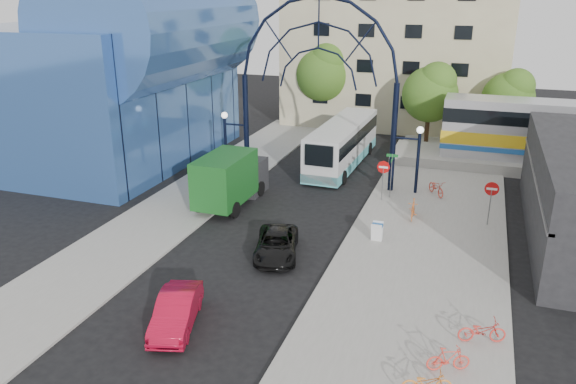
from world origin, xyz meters
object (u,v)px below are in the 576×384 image
at_px(sandwich_board, 377,229).
at_px(bike_near_b, 413,209).
at_px(tree_north_c, 510,96).
at_px(bike_far_a, 482,331).
at_px(tree_north_a, 432,91).
at_px(tree_north_b, 325,71).
at_px(bike_near_a, 436,187).
at_px(bike_far_c, 427,383).
at_px(do_not_enter_sign, 491,193).
at_px(black_suv, 277,244).
at_px(city_bus, 343,143).
at_px(gateway_arch, 318,54).
at_px(bike_far_b, 448,359).
at_px(red_sedan, 176,311).
at_px(stop_sign, 383,171).
at_px(green_truck, 231,178).
at_px(street_name_sign, 392,166).

xyz_separation_m(sandwich_board, bike_near_b, (1.37, 3.67, -0.09)).
distance_m(tree_north_c, bike_far_a, 29.73).
height_order(tree_north_a, tree_north_b, tree_north_b).
distance_m(tree_north_a, tree_north_c, 6.33).
relative_size(bike_near_a, bike_far_c, 1.11).
xyz_separation_m(do_not_enter_sign, black_suv, (-9.77, -7.11, -1.38)).
relative_size(do_not_enter_sign, city_bus, 0.21).
height_order(gateway_arch, bike_far_b, gateway_arch).
relative_size(red_sedan, bike_far_c, 2.41).
bearing_deg(bike_far_b, stop_sign, -4.48).
bearing_deg(bike_near_a, green_truck, 171.81).
bearing_deg(green_truck, tree_north_a, 60.56).
xyz_separation_m(green_truck, bike_near_a, (11.68, 5.26, -1.02)).
relative_size(tree_north_a, city_bus, 0.60).
distance_m(bike_near_b, bike_far_c, 14.93).
bearing_deg(tree_north_a, street_name_sign, -93.96).
bearing_deg(black_suv, do_not_enter_sign, 20.61).
distance_m(gateway_arch, green_truck, 9.50).
bearing_deg(black_suv, bike_far_c, -60.41).
height_order(stop_sign, green_truck, green_truck).
relative_size(bike_near_b, bike_far_a, 1.02).
height_order(sandwich_board, green_truck, green_truck).
xyz_separation_m(bike_near_a, bike_far_a, (2.98, -15.55, -0.02)).
bearing_deg(bike_far_b, tree_north_a, -15.13).
xyz_separation_m(gateway_arch, black_suv, (1.23, -11.11, -7.96)).
xyz_separation_m(tree_north_b, bike_far_c, (13.12, -35.04, -4.71)).
relative_size(gateway_arch, tree_north_b, 1.70).
xyz_separation_m(sandwich_board, city_bus, (-4.94, 12.72, 0.92)).
xyz_separation_m(tree_north_c, bike_far_c, (-2.88, -33.04, -3.72)).
bearing_deg(do_not_enter_sign, gateway_arch, 160.01).
relative_size(green_truck, bike_near_a, 3.52).
bearing_deg(tree_north_b, city_bus, -68.02).
height_order(tree_north_b, bike_far_c, tree_north_b).
relative_size(city_bus, bike_far_b, 7.74).
height_order(tree_north_c, bike_near_b, tree_north_c).
relative_size(sandwich_board, tree_north_c, 0.15).
bearing_deg(green_truck, sandwich_board, -15.81).
bearing_deg(bike_far_b, street_name_sign, -6.40).
bearing_deg(black_suv, tree_north_b, 85.27).
height_order(stop_sign, bike_near_a, stop_sign).
xyz_separation_m(sandwich_board, tree_north_c, (6.52, 21.95, 3.53)).
bearing_deg(city_bus, sandwich_board, -67.17).
distance_m(red_sedan, bike_far_c, 9.63).
bearing_deg(green_truck, bike_far_c, -46.15).
bearing_deg(street_name_sign, bike_far_c, -77.15).
relative_size(do_not_enter_sign, red_sedan, 0.62).
bearing_deg(bike_far_b, black_suv, 30.42).
distance_m(street_name_sign, black_suv, 10.60).
bearing_deg(bike_far_a, city_bus, 9.84).
height_order(tree_north_a, bike_far_b, tree_north_a).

